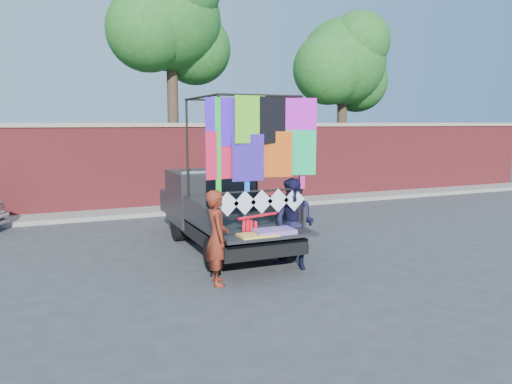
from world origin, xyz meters
name	(u,v)px	position (x,y,z in m)	size (l,w,h in m)	color
ground	(234,271)	(0.00, 0.00, 0.00)	(90.00, 90.00, 0.00)	#38383A
brick_wall	(151,166)	(0.00, 7.00, 1.33)	(30.00, 0.45, 2.61)	maroon
curb	(158,211)	(0.00, 6.30, 0.06)	(30.00, 1.20, 0.12)	gray
tree_mid	(172,25)	(1.02, 8.12, 5.70)	(4.20, 3.30, 7.73)	#38281C
tree_right	(345,65)	(7.52, 8.12, 4.75)	(4.20, 3.30, 6.62)	#38281C
pickup_truck	(216,208)	(0.40, 2.10, 0.78)	(1.95, 4.91, 3.09)	black
woman	(217,237)	(-0.50, -0.56, 0.78)	(0.57, 0.37, 1.55)	maroon
man	(294,224)	(1.07, -0.26, 0.82)	(0.80, 0.62, 1.64)	black
streamer_bundle	(253,226)	(0.19, -0.42, 0.88)	(0.82, 0.30, 0.59)	red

